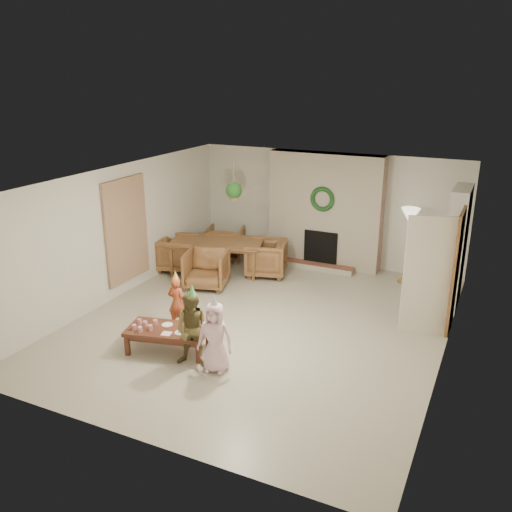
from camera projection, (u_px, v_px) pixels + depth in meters
The scene contains 56 objects.
floor at pixel (262, 322), 9.37m from camera, with size 7.00×7.00×0.00m, color #B7B29E.
ceiling at pixel (262, 180), 8.56m from camera, with size 7.00×7.00×0.00m, color white.
wall_back at pixel (328, 208), 11.96m from camera, with size 7.00×7.00×0.00m, color silver.
wall_front at pixel (130, 346), 5.97m from camera, with size 7.00×7.00×0.00m, color silver.
wall_left at pixel (118, 232), 10.18m from camera, with size 7.00×7.00×0.00m, color silver.
wall_right at pixel (451, 283), 7.75m from camera, with size 7.00×7.00×0.00m, color silver.
fireplace_mass at pixel (325, 210), 11.79m from camera, with size 2.50×0.40×2.50m, color #501515.
fireplace_hearth at pixel (318, 266), 11.87m from camera, with size 1.60×0.30×0.12m, color maroon.
fireplace_firebox at pixel (321, 247), 11.89m from camera, with size 0.75×0.12×0.75m, color black.
fireplace_wreath at pixel (322, 199), 11.49m from camera, with size 0.54×0.54×0.10m, color #19431E.
floor_lamp_base at pixel (404, 281), 11.17m from camera, with size 0.29×0.29×0.03m, color gold.
floor_lamp_post at pixel (407, 248), 10.94m from camera, with size 0.03×0.03×1.41m, color gold.
floor_lamp_shade at pixel (410, 216), 10.72m from camera, with size 0.38×0.38×0.31m, color beige.
bookshelf_carcass at pixel (456, 247), 9.83m from camera, with size 0.30×1.00×2.20m, color white.
bookshelf_shelf_a at pixel (451, 280), 10.05m from camera, with size 0.30×0.92×0.03m, color white.
bookshelf_shelf_b at pixel (453, 260), 9.92m from camera, with size 0.30×0.92×0.03m, color white.
bookshelf_shelf_c at pixel (456, 239), 9.79m from camera, with size 0.30×0.92×0.03m, color white.
bookshelf_shelf_d at pixel (459, 217), 9.66m from camera, with size 0.30×0.92×0.03m, color white.
books_row_lower at pixel (450, 275), 9.88m from camera, with size 0.20×0.40×0.24m, color #943B1B.
books_row_mid at pixel (453, 251), 9.92m from camera, with size 0.20×0.44×0.24m, color navy.
books_row_upper at pixel (455, 233), 9.67m from camera, with size 0.20×0.36×0.22m, color gold.
door_frame at pixel (456, 271), 8.87m from camera, with size 0.05×0.86×2.04m, color brown.
door_leaf at pixel (428, 276), 8.70m from camera, with size 0.05×0.80×2.00m, color beige.
curtain_panel at pixel (126, 230), 10.34m from camera, with size 0.06×1.20×2.00m, color tan.
dining_table at pixel (217, 257), 11.61m from camera, with size 1.96×1.09×0.69m, color brown.
dining_chair_near at pixel (206, 269), 10.80m from camera, with size 0.81×0.84×0.76m, color brown.
dining_chair_far at pixel (225, 243), 12.40m from camera, with size 0.81×0.84×0.76m, color brown.
dining_chair_left at pixel (178, 253), 11.74m from camera, with size 0.81×0.84×0.76m, color brown.
dining_chair_right at pixel (266, 258), 11.43m from camera, with size 0.81×0.84×0.76m, color brown.
hanging_plant_cord at pixel (234, 179), 10.48m from camera, with size 0.01×0.01×0.70m, color tan.
hanging_plant_pot at pixel (234, 196), 10.60m from camera, with size 0.16×0.16×0.12m, color #935C2F.
hanging_plant_foliage at pixel (234, 190), 10.56m from camera, with size 0.32×0.32×0.32m, color #174316.
coffee_table_top at pixel (168, 330), 8.30m from camera, with size 1.25×0.62×0.06m, color #552A1C.
coffee_table_apron at pixel (168, 334), 8.33m from camera, with size 1.15×0.53×0.08m, color #552A1C.
coffee_leg_fl at pixel (127, 345), 8.24m from camera, with size 0.07×0.07×0.33m, color #552A1C.
coffee_leg_fr at pixel (198, 353), 8.02m from camera, with size 0.07×0.07×0.33m, color #552A1C.
coffee_leg_bl at pixel (141, 331), 8.71m from camera, with size 0.07×0.07×0.33m, color #552A1C.
coffee_leg_br at pixel (208, 337), 8.49m from camera, with size 0.07×0.07×0.33m, color #552A1C.
cup_a at pixel (134, 327), 8.24m from camera, with size 0.07×0.07×0.09m, color silver.
cup_b at pixel (139, 322), 8.42m from camera, with size 0.07×0.07×0.09m, color silver.
cup_c at pixel (140, 329), 8.17m from camera, with size 0.07×0.07×0.09m, color silver.
cup_d at pixel (145, 324), 8.35m from camera, with size 0.07×0.07×0.09m, color silver.
cup_e at pixel (150, 328), 8.22m from camera, with size 0.07×0.07×0.09m, color silver.
cup_f at pixel (155, 322), 8.40m from camera, with size 0.07×0.07×0.09m, color silver.
plate_a at pixel (167, 325), 8.41m from camera, with size 0.17×0.17×0.01m, color white.
plate_b at pixel (180, 332), 8.16m from camera, with size 0.17×0.17×0.01m, color white.
plate_c at pixel (196, 328), 8.30m from camera, with size 0.17×0.17×0.01m, color white.
food_scoop at pixel (180, 330), 8.15m from camera, with size 0.07×0.07×0.07m, color tan.
napkin_left at pixel (167, 334), 8.12m from camera, with size 0.14×0.14×0.01m, color #F0B1C0.
napkin_right at pixel (192, 325), 8.39m from camera, with size 0.14×0.14×0.01m, color #F0B1C0.
child_red at pixel (177, 303), 9.04m from camera, with size 0.33×0.22×0.90m, color #AD4625.
party_hat_red at pixel (175, 276), 8.88m from camera, with size 0.12×0.12×0.17m, color #D4DF4A.
child_plaid at pixel (194, 330), 7.84m from camera, with size 0.56×0.43×1.15m, color brown.
party_hat_plaid at pixel (192, 291), 7.64m from camera, with size 0.14×0.14×0.19m, color #48A859.
child_pink at pixel (215, 337), 7.70m from camera, with size 0.52×0.34×1.06m, color #FFCBE0.
party_hat_pink at pixel (214, 300), 7.52m from camera, with size 0.14×0.14×0.19m, color silver.
Camera 1 is at (3.54, -7.72, 4.13)m, focal length 37.87 mm.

